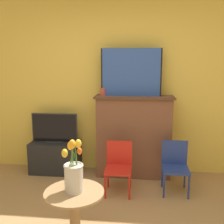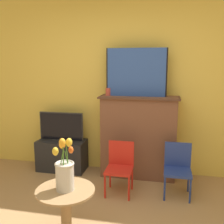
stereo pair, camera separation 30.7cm
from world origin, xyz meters
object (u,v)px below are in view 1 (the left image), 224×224
at_px(chair_red, 119,164).
at_px(chair_blue, 175,164).
at_px(painting, 131,72).
at_px(tv_monitor, 55,128).
at_px(vase_tulips, 74,173).

height_order(chair_red, chair_blue, same).
height_order(painting, chair_red, painting).
height_order(tv_monitor, vase_tulips, vase_tulips).
bearing_deg(chair_red, tv_monitor, 152.49).
bearing_deg(vase_tulips, chair_blue, 47.98).
distance_m(painting, vase_tulips, 1.86).
relative_size(painting, chair_red, 1.31).
relative_size(tv_monitor, chair_blue, 1.06).
xyz_separation_m(painting, chair_blue, (0.60, -0.46, -1.15)).
distance_m(painting, chair_red, 1.28).
bearing_deg(chair_blue, tv_monitor, 165.93).
height_order(painting, chair_blue, painting).
distance_m(tv_monitor, chair_blue, 1.81).
height_order(chair_red, vase_tulips, vase_tulips).
height_order(painting, vase_tulips, painting).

